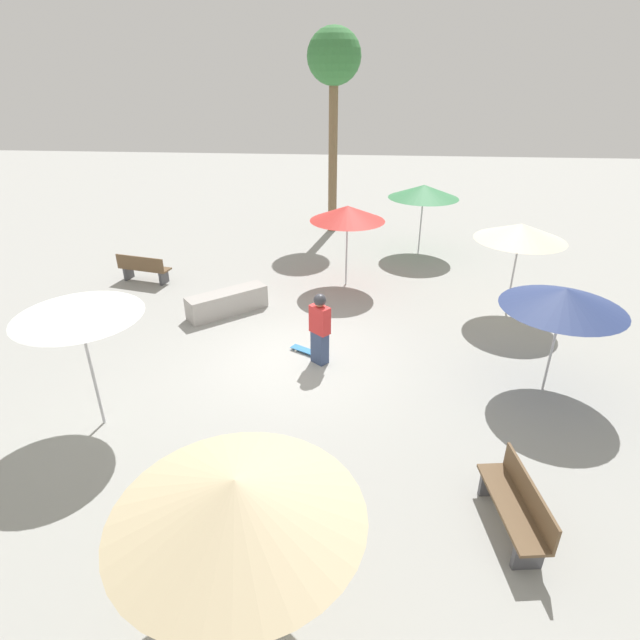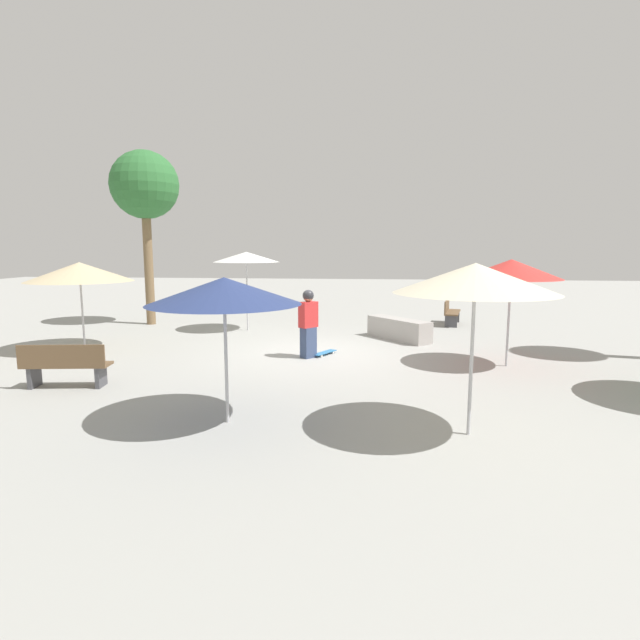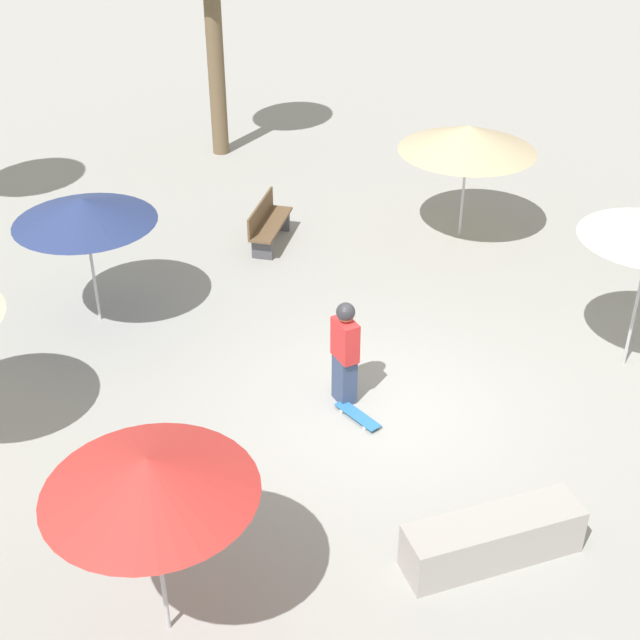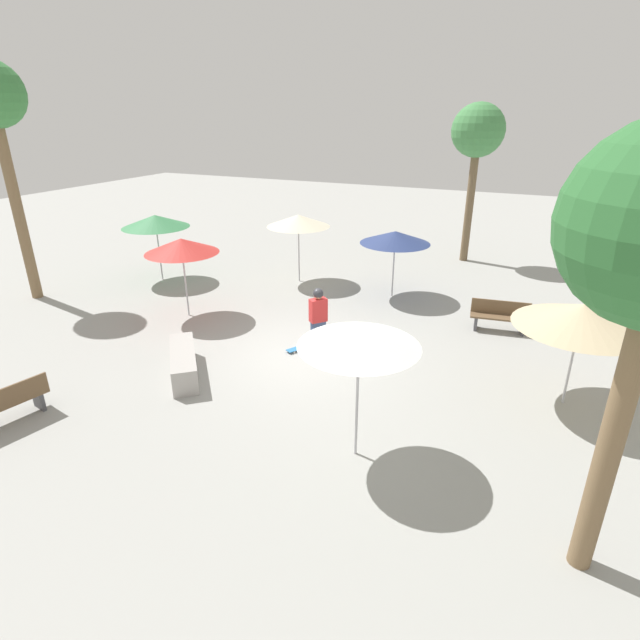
{
  "view_description": "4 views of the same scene",
  "coord_description": "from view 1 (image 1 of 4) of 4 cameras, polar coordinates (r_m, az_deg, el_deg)",
  "views": [
    {
      "loc": [
        -1.34,
        9.45,
        5.78
      ],
      "look_at": [
        -0.53,
        0.21,
        1.11
      ],
      "focal_mm": 28.0,
      "sensor_mm": 36.0,
      "label": 1
    },
    {
      "loc": [
        -12.18,
        -1.49,
        2.62
      ],
      "look_at": [
        -0.75,
        -0.25,
        0.95
      ],
      "focal_mm": 28.0,
      "sensor_mm": 36.0,
      "label": 2
    },
    {
      "loc": [
        2.93,
        -9.85,
        7.9
      ],
      "look_at": [
        -0.9,
        0.08,
        1.28
      ],
      "focal_mm": 50.0,
      "sensor_mm": 36.0,
      "label": 3
    },
    {
      "loc": [
        10.27,
        4.98,
        5.8
      ],
      "look_at": [
        -0.63,
        0.06,
        0.73
      ],
      "focal_mm": 28.0,
      "sensor_mm": 36.0,
      "label": 4
    }
  ],
  "objects": [
    {
      "name": "skater_main",
      "position": [
        10.62,
        -0.02,
        -0.74
      ],
      "size": [
        0.49,
        0.47,
        1.64
      ],
      "rotation": [
        0.0,
        0.0,
        5.57
      ],
      "color": "#38476B",
      "rests_on": "ground_plane"
    },
    {
      "name": "concrete_ledge",
      "position": [
        13.35,
        -10.54,
        2.0
      ],
      "size": [
        1.99,
        1.81,
        0.61
      ],
      "rotation": [
        0.0,
        0.0,
        0.7
      ],
      "color": "#A8A39E",
      "rests_on": "ground_plane"
    },
    {
      "name": "shade_umbrella_white",
      "position": [
        9.0,
        -26.05,
        1.3
      ],
      "size": [
        2.08,
        2.08,
        2.49
      ],
      "color": "#B7B7BC",
      "rests_on": "ground_plane"
    },
    {
      "name": "ground_plane",
      "position": [
        11.16,
        -2.65,
        -4.53
      ],
      "size": [
        60.0,
        60.0,
        0.0
      ],
      "primitive_type": "plane",
      "color": "#9E9E99"
    },
    {
      "name": "palm_tree_right",
      "position": [
        19.58,
        1.6,
        27.11
      ],
      "size": [
        1.91,
        1.91,
        7.16
      ],
      "color": "brown",
      "rests_on": "ground_plane"
    },
    {
      "name": "shade_umbrella_tan",
      "position": [
        5.26,
        -9.54,
        -19.49
      ],
      "size": [
        2.61,
        2.61,
        2.26
      ],
      "color": "#B7B7BC",
      "rests_on": "ground_plane"
    },
    {
      "name": "skateboard",
      "position": [
        11.36,
        -1.53,
        -3.54
      ],
      "size": [
        0.79,
        0.57,
        0.07
      ],
      "rotation": [
        0.0,
        0.0,
        5.77
      ],
      "color": "teal",
      "rests_on": "ground_plane"
    },
    {
      "name": "bench_far",
      "position": [
        15.99,
        -19.5,
        5.57
      ],
      "size": [
        1.66,
        0.78,
        0.85
      ],
      "rotation": [
        0.0,
        0.0,
        2.92
      ],
      "color": "#47474C",
      "rests_on": "ground_plane"
    },
    {
      "name": "shade_umbrella_navy",
      "position": [
        10.26,
        26.12,
        2.21
      ],
      "size": [
        2.27,
        2.27,
        2.2
      ],
      "color": "#B7B7BC",
      "rests_on": "ground_plane"
    },
    {
      "name": "shade_umbrella_cream",
      "position": [
        13.38,
        21.98,
        9.32
      ],
      "size": [
        2.23,
        2.23,
        2.42
      ],
      "color": "#B7B7BC",
      "rests_on": "ground_plane"
    },
    {
      "name": "shade_umbrella_green",
      "position": [
        17.5,
        11.77,
        14.19
      ],
      "size": [
        2.36,
        2.36,
        2.37
      ],
      "color": "#B7B7BC",
      "rests_on": "ground_plane"
    },
    {
      "name": "shade_umbrella_red",
      "position": [
        14.38,
        3.16,
        12.08
      ],
      "size": [
        2.14,
        2.14,
        2.38
      ],
      "color": "#B7B7BC",
      "rests_on": "ground_plane"
    },
    {
      "name": "bench_near",
      "position": [
        7.78,
        21.5,
        -19.13
      ],
      "size": [
        0.66,
        1.65,
        0.85
      ],
      "rotation": [
        0.0,
        0.0,
        4.85
      ],
      "color": "#47474C",
      "rests_on": "ground_plane"
    }
  ]
}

